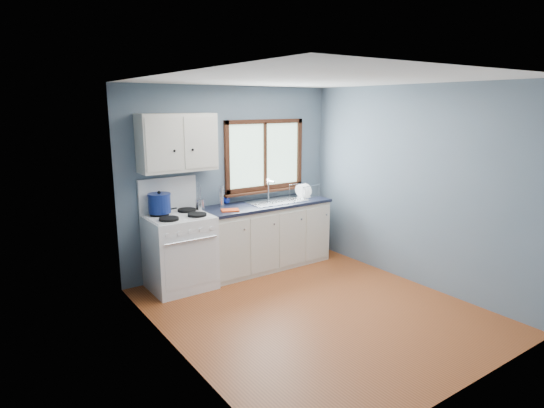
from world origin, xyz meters
TOP-DOWN VIEW (x-y plane):
  - floor at (0.00, 0.00)m, footprint 3.20×3.60m
  - ceiling at (0.00, 0.00)m, footprint 3.20×3.60m
  - wall_back at (0.00, 1.81)m, footprint 3.20×0.02m
  - wall_front at (0.00, -1.81)m, footprint 3.20×0.02m
  - wall_left at (-1.61, 0.00)m, footprint 0.02×3.60m
  - wall_right at (1.61, 0.00)m, footprint 0.02×3.60m
  - gas_range at (-0.95, 1.47)m, footprint 0.76×0.69m
  - base_cabinets at (0.36, 1.49)m, footprint 1.85×0.60m
  - countertop at (0.36, 1.49)m, footprint 1.89×0.64m
  - sink at (0.54, 1.49)m, footprint 0.84×0.46m
  - window at (0.54, 1.77)m, footprint 1.36×0.10m
  - upper_cabinets at (-0.85, 1.63)m, footprint 0.95×0.35m
  - skillet at (-1.12, 1.61)m, footprint 0.36×0.26m
  - stockpot at (-1.12, 1.61)m, footprint 0.30×0.30m
  - utensil_crock at (-0.59, 1.61)m, footprint 0.12×0.12m
  - thermos at (-0.26, 1.64)m, footprint 0.07×0.07m
  - soap_bottle at (-0.10, 1.74)m, footprint 0.13×0.13m
  - dish_towel at (-0.29, 1.36)m, footprint 0.27×0.24m
  - dish_rack at (1.06, 1.53)m, footprint 0.42×0.35m

SIDE VIEW (x-z plane):
  - floor at x=0.00m, z-range -0.02..0.00m
  - base_cabinets at x=0.36m, z-range -0.03..0.85m
  - gas_range at x=-0.95m, z-range -0.19..1.17m
  - sink at x=0.54m, z-range 0.64..1.08m
  - countertop at x=0.36m, z-range 0.88..0.92m
  - dish_towel at x=-0.29m, z-range 0.92..0.94m
  - dish_rack at x=1.06m, z-range 0.87..1.07m
  - skillet at x=-1.12m, z-range 0.96..1.01m
  - utensil_crock at x=-0.59m, z-range 0.81..1.18m
  - soap_bottle at x=-0.10m, z-range 0.92..1.18m
  - thermos at x=-0.26m, z-range 0.92..1.20m
  - stockpot at x=-1.12m, z-range 0.95..1.22m
  - wall_back at x=0.00m, z-range 0.00..2.50m
  - wall_front at x=0.00m, z-range 0.00..2.50m
  - wall_left at x=-1.61m, z-range 0.00..2.50m
  - wall_right at x=1.61m, z-range 0.00..2.50m
  - window at x=0.54m, z-range 0.96..1.99m
  - upper_cabinets at x=-0.85m, z-range 1.45..2.15m
  - ceiling at x=0.00m, z-range 2.50..2.52m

